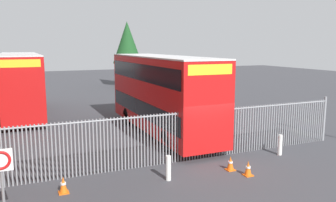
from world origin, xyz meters
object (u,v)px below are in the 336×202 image
traffic_cone_mid_forecourt (63,185)px  traffic_cone_near_kerb (230,163)px  traffic_cone_by_gate (248,168)px  speed_limit_sign_post (1,170)px  bollard_center_front (280,145)px  bollard_near_left (168,168)px  double_decker_bus_behind_fence_left (21,82)px  double_decker_bus_near_gate (161,91)px

traffic_cone_mid_forecourt → traffic_cone_near_kerb: same height
traffic_cone_by_gate → traffic_cone_near_kerb: size_ratio=1.00×
traffic_cone_mid_forecourt → speed_limit_sign_post: size_ratio=0.25×
traffic_cone_by_gate → speed_limit_sign_post: bearing=-174.5°
bollard_center_front → bollard_near_left: bearing=-173.2°
double_decker_bus_behind_fence_left → traffic_cone_near_kerb: 17.11m
traffic_cone_near_kerb → speed_limit_sign_post: (-8.21, -1.59, 1.49)m
double_decker_bus_behind_fence_left → bollard_near_left: 16.03m
traffic_cone_by_gate → speed_limit_sign_post: (-8.51, -0.82, 1.49)m
bollard_near_left → traffic_cone_by_gate: size_ratio=1.61×
speed_limit_sign_post → double_decker_bus_near_gate: bearing=46.1°
double_decker_bus_behind_fence_left → traffic_cone_by_gate: double_decker_bus_behind_fence_left is taller
bollard_center_front → speed_limit_sign_post: 11.74m
traffic_cone_near_kerb → traffic_cone_mid_forecourt: bearing=176.0°
double_decker_bus_behind_fence_left → traffic_cone_mid_forecourt: bearing=-86.2°
double_decker_bus_behind_fence_left → speed_limit_sign_post: 16.87m
bollard_near_left → traffic_cone_near_kerb: size_ratio=1.61×
double_decker_bus_behind_fence_left → traffic_cone_near_kerb: double_decker_bus_behind_fence_left is taller
speed_limit_sign_post → traffic_cone_by_gate: bearing=5.5°
traffic_cone_mid_forecourt → traffic_cone_by_gate: bearing=-10.2°
double_decker_bus_behind_fence_left → bollard_near_left: double_decker_bus_behind_fence_left is taller
double_decker_bus_near_gate → speed_limit_sign_post: size_ratio=4.50×
double_decker_bus_near_gate → speed_limit_sign_post: double_decker_bus_near_gate is taller
traffic_cone_by_gate → traffic_cone_mid_forecourt: size_ratio=1.00×
bollard_center_front → speed_limit_sign_post: speed_limit_sign_post is taller
double_decker_bus_near_gate → speed_limit_sign_post: 11.50m
bollard_center_front → double_decker_bus_behind_fence_left: bearing=126.4°
traffic_cone_by_gate → bollard_center_front: bearing=27.8°
bollard_center_front → traffic_cone_mid_forecourt: 9.69m
double_decker_bus_near_gate → traffic_cone_mid_forecourt: bearing=-134.9°
double_decker_bus_behind_fence_left → traffic_cone_near_kerb: (7.46, -15.25, -2.13)m
traffic_cone_near_kerb → speed_limit_sign_post: speed_limit_sign_post is taller
double_decker_bus_near_gate → traffic_cone_near_kerb: size_ratio=18.32×
double_decker_bus_near_gate → double_decker_bus_behind_fence_left: (-7.21, 8.57, 0.00)m
traffic_cone_by_gate → traffic_cone_mid_forecourt: same height
double_decker_bus_behind_fence_left → traffic_cone_mid_forecourt: double_decker_bus_behind_fence_left is taller
traffic_cone_near_kerb → double_decker_bus_near_gate: bearing=92.1°
bollard_center_front → traffic_cone_mid_forecourt: bollard_center_front is taller
traffic_cone_near_kerb → double_decker_bus_behind_fence_left: bearing=116.1°
bollard_near_left → traffic_cone_by_gate: bollard_near_left is taller
bollard_near_left → traffic_cone_by_gate: 3.13m
traffic_cone_mid_forecourt → traffic_cone_near_kerb: size_ratio=1.00×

